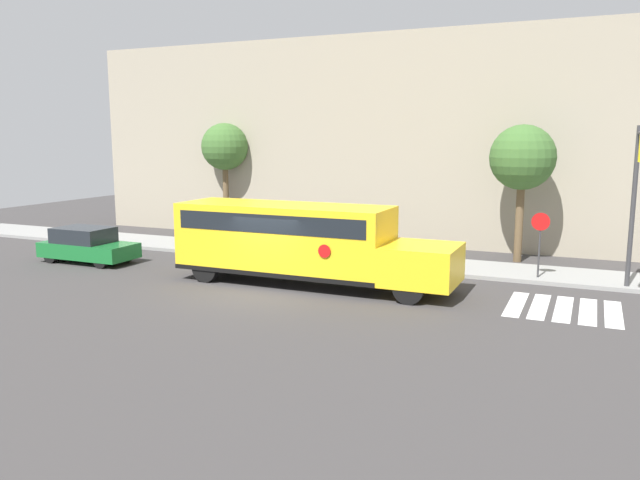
{
  "coord_description": "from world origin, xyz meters",
  "views": [
    {
      "loc": [
        10.18,
        -18.03,
        5.22
      ],
      "look_at": [
        1.28,
        2.2,
        1.57
      ],
      "focal_mm": 35.0,
      "sensor_mm": 36.0,
      "label": 1
    }
  ],
  "objects_px": {
    "traffic_light": "(637,185)",
    "tree_near_sidewalk": "(522,159)",
    "parked_car": "(87,245)",
    "stop_sign": "(540,237)",
    "tree_far_sidewalk": "(225,148)",
    "school_bus": "(298,239)"
  },
  "relations": [
    {
      "from": "stop_sign",
      "to": "tree_near_sidewalk",
      "type": "distance_m",
      "value": 4.57
    },
    {
      "from": "parked_car",
      "to": "tree_far_sidewalk",
      "type": "bearing_deg",
      "value": 81.12
    },
    {
      "from": "parked_car",
      "to": "tree_near_sidewalk",
      "type": "relative_size",
      "value": 0.71
    },
    {
      "from": "traffic_light",
      "to": "tree_far_sidewalk",
      "type": "xyz_separation_m",
      "value": [
        -19.3,
        6.08,
        0.95
      ]
    },
    {
      "from": "parked_car",
      "to": "traffic_light",
      "type": "xyz_separation_m",
      "value": [
        20.67,
        2.68,
        2.99
      ]
    },
    {
      "from": "school_bus",
      "to": "stop_sign",
      "type": "height_order",
      "value": "school_bus"
    },
    {
      "from": "stop_sign",
      "to": "tree_far_sidewalk",
      "type": "relative_size",
      "value": 0.42
    },
    {
      "from": "stop_sign",
      "to": "tree_far_sidewalk",
      "type": "distance_m",
      "value": 17.34
    },
    {
      "from": "traffic_light",
      "to": "tree_near_sidewalk",
      "type": "bearing_deg",
      "value": 130.53
    },
    {
      "from": "traffic_light",
      "to": "tree_near_sidewalk",
      "type": "xyz_separation_m",
      "value": [
        -4.04,
        4.72,
        0.64
      ]
    },
    {
      "from": "parked_car",
      "to": "tree_near_sidewalk",
      "type": "height_order",
      "value": "tree_near_sidewalk"
    },
    {
      "from": "school_bus",
      "to": "tree_far_sidewalk",
      "type": "xyz_separation_m",
      "value": [
        -8.53,
        8.75,
        3.03
      ]
    },
    {
      "from": "stop_sign",
      "to": "tree_near_sidewalk",
      "type": "height_order",
      "value": "tree_near_sidewalk"
    },
    {
      "from": "parked_car",
      "to": "tree_near_sidewalk",
      "type": "distance_m",
      "value": 18.56
    },
    {
      "from": "tree_near_sidewalk",
      "to": "stop_sign",
      "type": "bearing_deg",
      "value": -72.51
    },
    {
      "from": "tree_far_sidewalk",
      "to": "parked_car",
      "type": "bearing_deg",
      "value": -98.88
    },
    {
      "from": "stop_sign",
      "to": "traffic_light",
      "type": "distance_m",
      "value": 3.78
    },
    {
      "from": "school_bus",
      "to": "tree_near_sidewalk",
      "type": "height_order",
      "value": "tree_near_sidewalk"
    },
    {
      "from": "school_bus",
      "to": "tree_near_sidewalk",
      "type": "xyz_separation_m",
      "value": [
        6.74,
        7.4,
        2.72
      ]
    },
    {
      "from": "school_bus",
      "to": "stop_sign",
      "type": "relative_size",
      "value": 3.99
    },
    {
      "from": "traffic_light",
      "to": "tree_near_sidewalk",
      "type": "distance_m",
      "value": 6.25
    },
    {
      "from": "tree_far_sidewalk",
      "to": "tree_near_sidewalk",
      "type": "bearing_deg",
      "value": -5.06
    }
  ]
}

